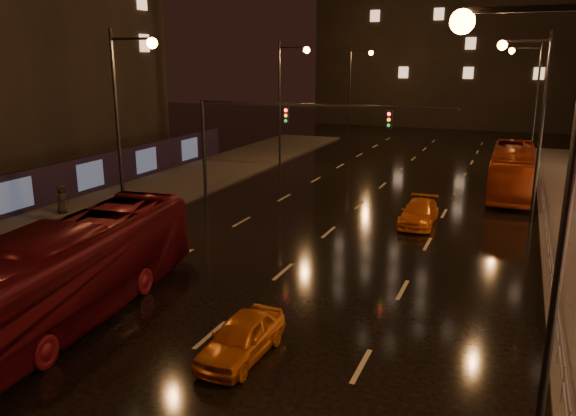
{
  "coord_description": "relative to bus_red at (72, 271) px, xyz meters",
  "views": [
    {
      "loc": [
        8.57,
        -10.2,
        8.56
      ],
      "look_at": [
        -0.17,
        10.97,
        2.5
      ],
      "focal_mm": 35.0,
      "sensor_mm": 36.0,
      "label": 1
    }
  ],
  "objects": [
    {
      "name": "hoarding_left",
      "position": [
        -12.26,
        8.57,
        -0.42
      ],
      "size": [
        0.3,
        46.0,
        2.5
      ],
      "primitive_type": "cube",
      "color": "black",
      "rests_on": "ground"
    },
    {
      "name": "traffic_signal",
      "position": [
        -0.12,
        16.57,
        3.07
      ],
      "size": [
        15.31,
        0.32,
        6.2
      ],
      "color": "black",
      "rests_on": "ground"
    },
    {
      "name": "bus_red",
      "position": [
        0.0,
        0.0,
        0.0
      ],
      "size": [
        4.13,
        12.22,
        3.34
      ],
      "primitive_type": "imported",
      "rotation": [
        0.0,
        0.0,
        0.11
      ],
      "color": "#570C15",
      "rests_on": "ground"
    },
    {
      "name": "streetlight_right",
      "position": [
        13.86,
        -1.43,
        4.76
      ],
      "size": [
        2.64,
        0.5,
        10.0
      ],
      "color": "black",
      "rests_on": "ground"
    },
    {
      "name": "bus_curb",
      "position": [
        13.31,
        25.38,
        -0.12
      ],
      "size": [
        2.73,
        11.16,
        3.1
      ],
      "primitive_type": "imported",
      "rotation": [
        0.0,
        0.0,
        0.01
      ],
      "color": "#98300F",
      "rests_on": "ground"
    },
    {
      "name": "ground",
      "position": [
        4.94,
        16.57,
        -1.67
      ],
      "size": [
        140.0,
        140.0,
        0.0
      ],
      "primitive_type": "plane",
      "color": "black",
      "rests_on": "ground"
    },
    {
      "name": "sidewalk_left",
      "position": [
        -8.56,
        11.57,
        -1.59
      ],
      "size": [
        7.0,
        70.0,
        0.15
      ],
      "primitive_type": "cube",
      "color": "#38332D",
      "rests_on": "ground"
    },
    {
      "name": "pedestrian_c",
      "position": [
        -10.01,
        9.85,
        -0.71
      ],
      "size": [
        0.6,
        0.84,
        1.61
      ],
      "primitive_type": "imported",
      "rotation": [
        0.0,
        0.0,
        1.45
      ],
      "color": "black",
      "rests_on": "sidewalk_left"
    },
    {
      "name": "taxi_far",
      "position": [
        8.94,
        15.85,
        -1.04
      ],
      "size": [
        1.84,
        4.34,
        1.25
      ],
      "primitive_type": "imported",
      "rotation": [
        0.0,
        0.0,
        0.02
      ],
      "color": "orange",
      "rests_on": "ground"
    },
    {
      "name": "taxi_near",
      "position": [
        6.51,
        -0.26,
        -1.04
      ],
      "size": [
        1.59,
        3.71,
        1.25
      ],
      "primitive_type": "imported",
      "rotation": [
        0.0,
        0.0,
        -0.03
      ],
      "color": "#D16513",
      "rests_on": "ground"
    },
    {
      "name": "railing_right",
      "position": [
        15.14,
        14.57,
        -0.77
      ],
      "size": [
        0.05,
        56.0,
        1.0
      ],
      "color": "#99999E",
      "rests_on": "sidewalk_right"
    }
  ]
}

